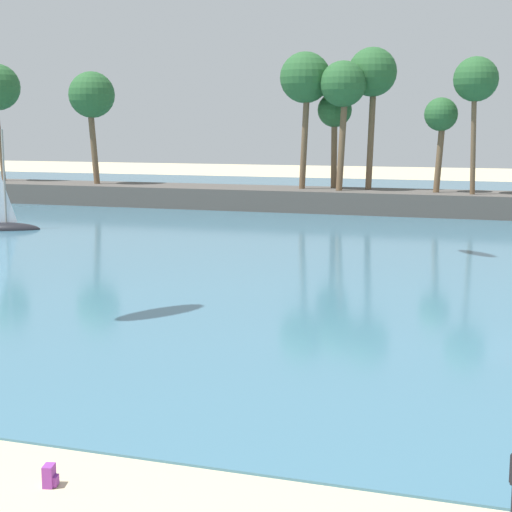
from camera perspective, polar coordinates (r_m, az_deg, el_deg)
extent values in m
cube|color=teal|center=(60.60, 11.94, 2.38)|extent=(220.00, 90.26, 0.06)
cube|color=#514C47|center=(65.58, 12.45, 3.64)|extent=(100.66, 6.00, 1.80)
cylinder|color=brown|center=(65.61, 6.09, 8.28)|extent=(0.85, 0.79, 8.45)
sphere|color=#285B2D|center=(65.68, 6.15, 11.96)|extent=(3.63, 3.63, 3.63)
cylinder|color=brown|center=(66.93, 3.45, 8.58)|extent=(1.03, 1.00, 9.04)
sphere|color=#285B2D|center=(67.03, 3.49, 12.43)|extent=(4.11, 4.11, 4.11)
cylinder|color=brown|center=(68.19, 5.52, 7.49)|extent=(0.56, 0.87, 6.46)
sphere|color=#285B2D|center=(68.17, 5.56, 10.19)|extent=(2.83, 2.83, 2.83)
cylinder|color=brown|center=(63.60, 15.05, 8.06)|extent=(0.54, 0.79, 8.60)
sphere|color=#285B2D|center=(63.68, 15.21, 11.93)|extent=(3.33, 3.33, 3.33)
cylinder|color=brown|center=(64.95, 12.79, 7.04)|extent=(0.82, 0.50, 6.05)
sphere|color=#285B2D|center=(64.91, 12.89, 9.70)|extent=(2.58, 2.58, 2.58)
cylinder|color=brown|center=(67.10, 8.11, 8.68)|extent=(0.70, 0.93, 9.44)
sphere|color=#285B2D|center=(67.23, 8.20, 12.70)|extent=(3.93, 3.93, 3.93)
cylinder|color=brown|center=(74.07, -11.39, 8.03)|extent=(0.84, 0.91, 7.88)
sphere|color=#285B2D|center=(74.10, -11.49, 11.06)|extent=(4.05, 4.05, 4.05)
cylinder|color=black|center=(15.28, 17.58, -14.08)|extent=(0.09, 0.09, 0.50)
cube|color=purple|center=(17.00, -14.36, -14.74)|extent=(0.27, 0.34, 0.44)
cube|color=purple|center=(17.00, -13.91, -15.09)|extent=(0.13, 0.23, 0.20)
ellipsoid|color=black|center=(57.02, -17.37, 1.77)|extent=(5.14, 3.23, 0.99)
cylinder|color=gray|center=(56.64, -17.30, 5.38)|extent=(0.15, 0.15, 6.18)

